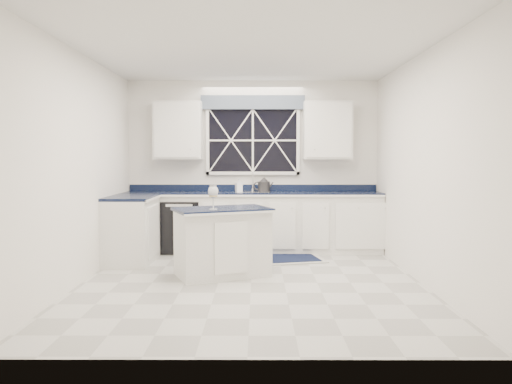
{
  "coord_description": "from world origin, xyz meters",
  "views": [
    {
      "loc": [
        0.07,
        -5.81,
        1.48
      ],
      "look_at": [
        0.06,
        0.4,
        1.05
      ],
      "focal_mm": 35.0,
      "sensor_mm": 36.0,
      "label": 1
    }
  ],
  "objects_px": {
    "kettle": "(264,185)",
    "soap_bottle": "(239,185)",
    "dishwasher": "(183,226)",
    "faucet": "(253,181)",
    "island": "(222,242)",
    "wine_glass": "(213,193)"
  },
  "relations": [
    {
      "from": "kettle",
      "to": "soap_bottle",
      "type": "xyz_separation_m",
      "value": [
        -0.39,
        0.01,
        0.0
      ]
    },
    {
      "from": "dishwasher",
      "to": "wine_glass",
      "type": "bearing_deg",
      "value": -70.26
    },
    {
      "from": "island",
      "to": "kettle",
      "type": "height_order",
      "value": "kettle"
    },
    {
      "from": "kettle",
      "to": "wine_glass",
      "type": "distance_m",
      "value": 2.01
    },
    {
      "from": "wine_glass",
      "to": "kettle",
      "type": "bearing_deg",
      "value": 71.63
    },
    {
      "from": "wine_glass",
      "to": "island",
      "type": "bearing_deg",
      "value": 63.77
    },
    {
      "from": "wine_glass",
      "to": "soap_bottle",
      "type": "xyz_separation_m",
      "value": [
        0.24,
        1.91,
        -0.01
      ]
    },
    {
      "from": "kettle",
      "to": "soap_bottle",
      "type": "relative_size",
      "value": 1.53
    },
    {
      "from": "faucet",
      "to": "soap_bottle",
      "type": "xyz_separation_m",
      "value": [
        -0.22,
        -0.07,
        -0.05
      ]
    },
    {
      "from": "island",
      "to": "soap_bottle",
      "type": "xyz_separation_m",
      "value": [
        0.14,
        1.72,
        0.62
      ]
    },
    {
      "from": "dishwasher",
      "to": "island",
      "type": "relative_size",
      "value": 0.62
    },
    {
      "from": "island",
      "to": "soap_bottle",
      "type": "relative_size",
      "value": 6.33
    },
    {
      "from": "wine_glass",
      "to": "soap_bottle",
      "type": "distance_m",
      "value": 1.93
    },
    {
      "from": "dishwasher",
      "to": "wine_glass",
      "type": "height_order",
      "value": "wine_glass"
    },
    {
      "from": "kettle",
      "to": "wine_glass",
      "type": "bearing_deg",
      "value": -110.09
    },
    {
      "from": "dishwasher",
      "to": "kettle",
      "type": "height_order",
      "value": "kettle"
    },
    {
      "from": "kettle",
      "to": "soap_bottle",
      "type": "height_order",
      "value": "kettle"
    },
    {
      "from": "dishwasher",
      "to": "kettle",
      "type": "relative_size",
      "value": 2.58
    },
    {
      "from": "dishwasher",
      "to": "faucet",
      "type": "distance_m",
      "value": 1.31
    },
    {
      "from": "island",
      "to": "wine_glass",
      "type": "distance_m",
      "value": 0.66
    },
    {
      "from": "soap_bottle",
      "to": "faucet",
      "type": "bearing_deg",
      "value": 18.33
    },
    {
      "from": "dishwasher",
      "to": "faucet",
      "type": "relative_size",
      "value": 2.72
    }
  ]
}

